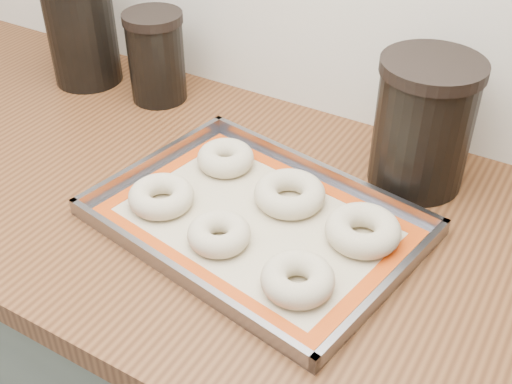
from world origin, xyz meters
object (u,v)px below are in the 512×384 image
Objects in this scene: bagel_front_left at (161,196)px; canister_left at (81,27)px; bagel_front_right at (298,279)px; canister_mid at (156,57)px; bagel_front_mid at (219,234)px; bagel_back_left at (226,158)px; bagel_back_right at (363,230)px; canister_right at (423,124)px; baking_tray at (256,220)px; bagel_back_mid at (290,194)px.

bagel_front_left is 0.45× the size of canister_left.
canister_mid is (-0.48, 0.33, 0.07)m from bagel_front_right.
bagel_front_mid is 0.96× the size of bagel_back_left.
canister_left reaches higher than bagel_back_right.
canister_left is (-0.69, 0.19, 0.09)m from bagel_back_right.
bagel_front_left is 1.07× the size of bagel_back_left.
bagel_front_right is 0.43× the size of canister_left.
bagel_front_right is 0.90× the size of bagel_back_right.
bagel_front_right is 0.30m from bagel_back_left.
canister_right is (0.19, 0.30, 0.09)m from bagel_front_mid.
bagel_front_mid is 0.19m from bagel_back_left.
canister_mid is (-0.25, 0.14, 0.07)m from bagel_back_left.
baking_tray is 2.94× the size of canister_mid.
canister_right reaches higher than bagel_front_right.
canister_mid reaches higher than bagel_front_right.
baking_tray is at bearing -107.93° from bagel_back_mid.
bagel_front_mid is 0.83× the size of bagel_back_mid.
canister_right is at bearing 0.01° from canister_left.
baking_tray is 0.44m from canister_mid.
bagel_back_right is 0.72m from canister_left.
bagel_front_left is 0.13m from bagel_front_mid.
bagel_back_left is 0.27m from bagel_back_right.
bagel_back_left is at bearing 166.78° from bagel_back_mid.
canister_right is at bearing 48.77° from bagel_back_mid.
bagel_front_right is 0.14m from bagel_back_right.
bagel_front_left is 0.42m from canister_right.
baking_tray is 0.15m from bagel_front_left.
canister_mid reaches higher than bagel_back_left.
bagel_front_left is 0.48× the size of canister_right.
canister_left reaches higher than canister_mid.
canister_right reaches higher than baking_tray.
bagel_front_right is 1.04× the size of bagel_back_left.
canister_left is 1.31× the size of canister_mid.
bagel_front_right and bagel_back_left have the same top height.
bagel_back_left is 0.54× the size of canister_mid.
canister_mid is (-0.52, 0.20, 0.06)m from bagel_back_right.
canister_right is (0.01, 0.19, 0.08)m from bagel_back_right.
bagel_back_mid is at bearing 32.22° from bagel_front_left.
bagel_back_right is (0.15, 0.04, 0.02)m from baking_tray.
canister_left is (-0.66, 0.32, 0.09)m from bagel_front_right.
bagel_front_right is 0.57× the size of canister_mid.
baking_tray is at bearing 15.14° from bagel_front_left.
bagel_front_left is (-0.15, -0.04, 0.01)m from baking_tray.
bagel_front_left is 1.03× the size of bagel_front_right.
baking_tray is at bearing -125.67° from canister_right.
bagel_front_right is at bearing -34.61° from canister_mid.
bagel_back_right reaches higher than bagel_front_left.
bagel_back_left reaches higher than bagel_front_left.
bagel_back_left is 0.14m from bagel_back_mid.
bagel_back_right is (0.13, -0.02, 0.00)m from bagel_back_mid.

